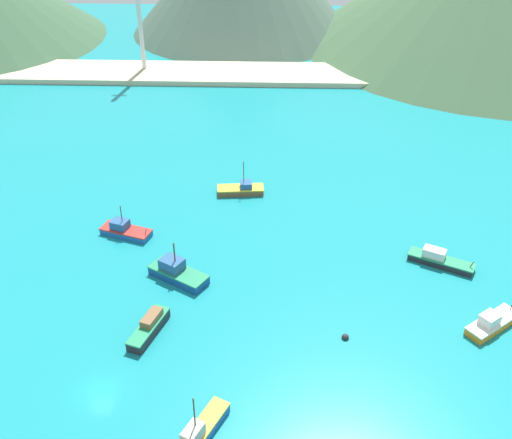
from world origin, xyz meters
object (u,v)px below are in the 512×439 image
fishing_boat_0 (149,327)px  fishing_boat_2 (177,272)px  radio_tower (138,0)px  fishing_boat_3 (198,434)px  fishing_boat_4 (439,260)px  fishing_boat_8 (492,323)px  fishing_boat_5 (241,189)px  fishing_boat_6 (125,230)px  buoy_0 (345,337)px

fishing_boat_0 → fishing_boat_2: 11.04m
radio_tower → fishing_boat_2: bearing=-76.4°
fishing_boat_3 → fishing_boat_4: 43.62m
fishing_boat_3 → fishing_boat_8: 38.88m
fishing_boat_5 → fishing_boat_6: bearing=-142.6°
fishing_boat_3 → buoy_0: (16.24, 15.33, -0.75)m
fishing_boat_2 → radio_tower: radio_tower is taller
fishing_boat_2 → buoy_0: size_ratio=9.89×
fishing_boat_4 → fishing_boat_5: 34.81m
buoy_0 → fishing_boat_8: bearing=7.8°
buoy_0 → fishing_boat_5: bearing=112.9°
fishing_boat_3 → fishing_boat_6: bearing=112.7°
fishing_boat_4 → fishing_boat_5: bearing=146.9°
fishing_boat_6 → fishing_boat_8: (49.92, -18.96, 0.02)m
fishing_boat_0 → buoy_0: size_ratio=8.66×
fishing_boat_5 → fishing_boat_4: bearing=-33.1°
fishing_boat_0 → fishing_boat_2: fishing_boat_2 is taller
fishing_boat_0 → fishing_boat_3: fishing_boat_3 is taller
buoy_0 → fishing_boat_6: bearing=145.8°
fishing_boat_4 → fishing_boat_6: fishing_boat_6 is taller
fishing_boat_5 → fishing_boat_6: size_ratio=0.96×
buoy_0 → fishing_boat_2: bearing=153.4°
radio_tower → fishing_boat_3: bearing=-76.7°
fishing_boat_5 → fishing_boat_6: 21.46m
fishing_boat_5 → fishing_boat_8: (32.87, -31.99, 0.10)m
fishing_boat_5 → buoy_0: size_ratio=8.81×
fishing_boat_2 → buoy_0: fishing_boat_2 is taller
fishing_boat_0 → fishing_boat_5: fishing_boat_5 is taller
fishing_boat_2 → fishing_boat_6: 14.07m
fishing_boat_8 → fishing_boat_0: bearing=-176.9°
fishing_boat_8 → radio_tower: size_ratio=0.23×
fishing_boat_0 → radio_tower: 95.79m
fishing_boat_0 → fishing_boat_5: bearing=74.6°
fishing_boat_5 → buoy_0: (14.57, -34.51, -0.57)m
fishing_boat_6 → radio_tower: size_ratio=0.24×
fishing_boat_8 → radio_tower: radio_tower is taller
fishing_boat_2 → fishing_boat_0: bearing=-99.9°
fishing_boat_2 → fishing_boat_3: size_ratio=0.99×
fishing_boat_0 → fishing_boat_8: 42.41m
radio_tower → fishing_boat_8: bearing=-56.3°
fishing_boat_3 → fishing_boat_5: size_ratio=1.13×
fishing_boat_5 → fishing_boat_6: fishing_boat_5 is taller
fishing_boat_2 → fishing_boat_3: 27.06m
fishing_boat_3 → fishing_boat_0: bearing=116.7°
fishing_boat_6 → fishing_boat_3: bearing=-67.3°
fishing_boat_3 → fishing_boat_5: (1.67, 49.84, -0.17)m
fishing_boat_6 → buoy_0: bearing=-34.2°
fishing_boat_0 → radio_tower: size_ratio=0.23×
fishing_boat_4 → fishing_boat_5: size_ratio=1.17×
fishing_boat_3 → fishing_boat_6: fishing_boat_3 is taller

